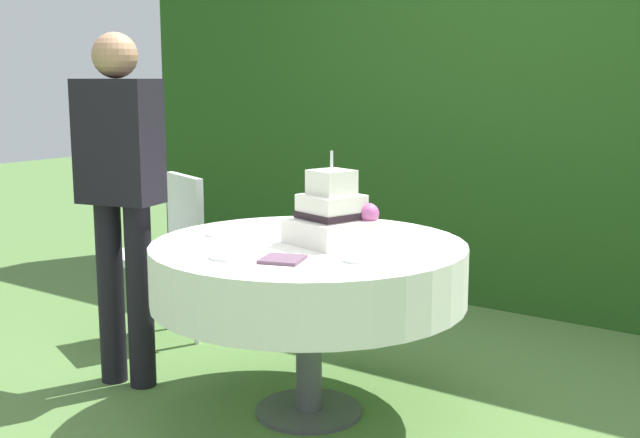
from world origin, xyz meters
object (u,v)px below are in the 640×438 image
Objects in this scene: cake_table at (309,271)px; garden_chair at (168,241)px; napkin_stack at (282,259)px; standing_person at (121,186)px; serving_plate_near at (227,256)px; serving_plate_far at (357,259)px; wedding_cake at (333,217)px; serving_plate_left at (221,234)px.

garden_chair reaches higher than cake_table.
napkin_stack is 1.02m from standing_person.
garden_chair is (-1.20, 0.36, -0.08)m from cake_table.
standing_person reaches higher than serving_plate_near.
standing_person is at bearing 174.18° from napkin_stack.
serving_plate_far is 0.07× the size of standing_person.
standing_person reaches higher than garden_chair.
napkin_stack is (-0.22, -0.16, 0.00)m from serving_plate_far.
serving_plate_far is at bearing -25.18° from cake_table.
serving_plate_far is (0.26, -0.21, -0.10)m from wedding_cake.
serving_plate_left is (-0.40, -0.09, 0.13)m from cake_table.
serving_plate_far is 0.71× the size of napkin_stack.
garden_chair is at bearing 161.46° from serving_plate_far.
serving_plate_left is at bearing 15.32° from standing_person.
garden_chair is at bearing 163.46° from cake_table.
standing_person is at bearing -164.36° from wedding_cake.
wedding_cake is at bearing 15.64° from standing_person.
serving_plate_near is at bearing -34.21° from garden_chair.
garden_chair is (-1.28, 0.30, -0.31)m from wedding_cake.
serving_plate_far is at bearing -5.69° from serving_plate_left.
garden_chair is at bearing 118.55° from standing_person.
cake_table is 12.31× the size of serving_plate_far.
serving_plate_near is at bearing -157.84° from napkin_stack.
napkin_stack is at bearing -69.96° from cake_table.
napkin_stack is (0.20, 0.08, 0.00)m from serving_plate_near.
wedding_cake is at bearing -13.27° from garden_chair.
serving_plate_left is at bearing 174.31° from serving_plate_far.
cake_table is 0.25m from wedding_cake.
wedding_cake is 0.24× the size of standing_person.
cake_table is 0.36m from napkin_stack.
standing_person is at bearing -164.68° from serving_plate_left.
napkin_stack is 1.49m from garden_chair.
napkin_stack reaches higher than serving_plate_left.
wedding_cake is 0.43× the size of garden_chair.
wedding_cake is 1.01m from standing_person.
serving_plate_near and serving_plate_far have the same top height.
standing_person is (-0.48, -0.13, 0.19)m from serving_plate_left.
standing_person is (-0.88, -0.22, 0.31)m from cake_table.
serving_plate_near is at bearing -101.78° from cake_table.
serving_plate_left is at bearing -29.08° from garden_chair.
garden_chair reaches higher than serving_plate_left.
standing_person is (-0.80, 0.18, 0.19)m from serving_plate_near.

